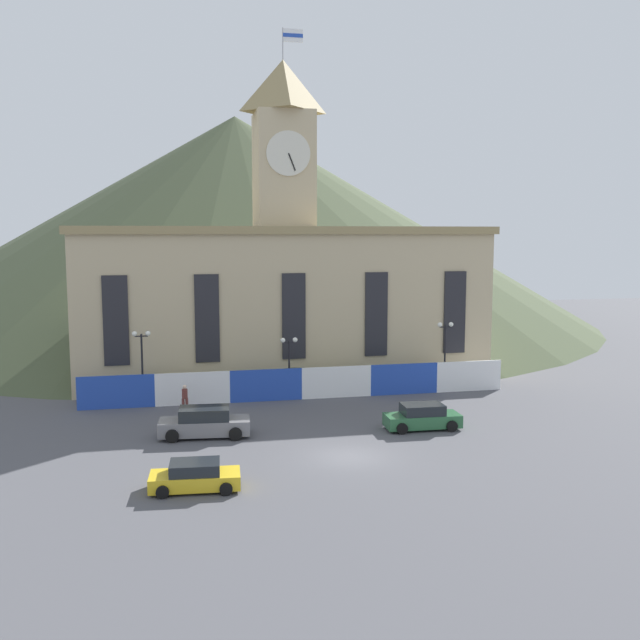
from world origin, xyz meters
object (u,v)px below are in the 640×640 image
Objects in this scene: street_lamp_right at (142,352)px; street_lamp_left at (445,341)px; street_lamp_far_left at (289,353)px; pedestrian at (185,397)px; car_green_wagon at (422,417)px; car_yellow_coupe at (195,477)px; car_gray_pickup at (205,423)px.

street_lamp_left is at bearing 0.00° from street_lamp_right.
street_lamp_far_left is 8.24m from pedestrian.
street_lamp_far_left is (10.39, -0.00, -0.50)m from street_lamp_right.
car_green_wagon is (6.55, -10.04, -2.55)m from street_lamp_far_left.
car_green_wagon is 1.08× the size of car_yellow_coupe.
car_gray_pickup is at bearing -66.97° from street_lamp_right.
street_lamp_far_left is at bearing -180.00° from street_lamp_left.
street_lamp_right is 10.10m from car_gray_pickup.
street_lamp_right is 2.96× the size of pedestrian.
car_green_wagon is 0.85× the size of car_gray_pickup.
car_gray_pickup is 6.67m from pedestrian.
street_lamp_right is 10.40m from street_lamp_far_left.
car_green_wagon is at bearing -30.65° from street_lamp_right.
car_green_wagon is at bearing 61.88° from pedestrian.
car_yellow_coupe is at bearing -80.81° from street_lamp_right.
car_gray_pickup is at bearing 177.03° from car_green_wagon.
car_gray_pickup is (-18.67, -8.89, -2.97)m from street_lamp_left.
street_lamp_left reaches higher than pedestrian.
street_lamp_far_left is 0.85× the size of street_lamp_left.
car_yellow_coupe is at bearing -90.58° from car_gray_pickup.
street_lamp_far_left is 19.40m from car_yellow_coupe.
car_green_wagon is (16.94, -10.04, -3.05)m from street_lamp_right.
pedestrian is (-0.04, 15.39, 0.33)m from car_yellow_coupe.
street_lamp_left is 1.21× the size of car_yellow_coupe.
street_lamp_far_left is at bearing 125.15° from car_green_wagon.
street_lamp_right is 0.95× the size of car_gray_pickup.
car_gray_pickup reaches higher than car_green_wagon.
pedestrian is (-14.12, 7.75, 0.24)m from car_green_wagon.
street_lamp_right is 19.93m from car_green_wagon.
street_lamp_right is at bearing -76.43° from car_yellow_coupe.
street_lamp_far_left reaches higher than car_green_wagon.
car_yellow_coupe is (-7.53, -17.68, -2.65)m from street_lamp_far_left.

